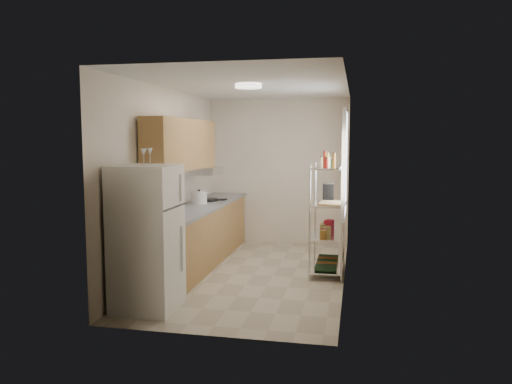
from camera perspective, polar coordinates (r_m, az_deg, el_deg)
room at (r=6.83m, az=-0.32°, el=1.11°), size 2.52×4.42×2.62m
counter_run at (r=7.60m, az=-6.45°, el=-4.85°), size 0.63×3.51×0.90m
upper_cabinets at (r=7.19m, az=-8.45°, el=5.37°), size 0.33×2.20×0.72m
range_hood at (r=7.95m, az=-6.07°, el=2.44°), size 0.50×0.60×0.12m
window at (r=7.02m, az=10.12°, el=3.20°), size 0.06×1.00×1.46m
bakers_rack at (r=7.01m, az=8.25°, el=-0.39°), size 0.45×0.90×1.73m
ceiling_dome at (r=6.54m, az=-0.87°, el=12.02°), size 0.34×0.34×0.05m
refrigerator at (r=5.66m, az=-12.38°, el=-5.16°), size 0.66×0.66×1.61m
wine_glass_a at (r=5.59m, az=-12.71°, el=3.96°), size 0.06×0.06×0.18m
wine_glass_b at (r=5.70m, az=-12.03°, el=4.03°), size 0.07×0.07×0.18m
rice_cooker at (r=7.68m, az=-6.51°, el=-0.64°), size 0.24×0.24×0.19m
frying_pan_large at (r=7.97m, az=-5.55°, el=-0.93°), size 0.27×0.27×0.04m
frying_pan_small at (r=8.03m, az=-5.11°, el=-0.87°), size 0.24×0.24×0.04m
cutting_board at (r=6.80m, az=8.75°, el=-1.30°), size 0.38×0.47×0.03m
espresso_machine at (r=7.17m, az=8.25°, el=0.04°), size 0.17×0.24×0.27m
storage_bag at (r=7.31m, az=8.34°, el=-3.81°), size 0.15×0.17×0.16m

